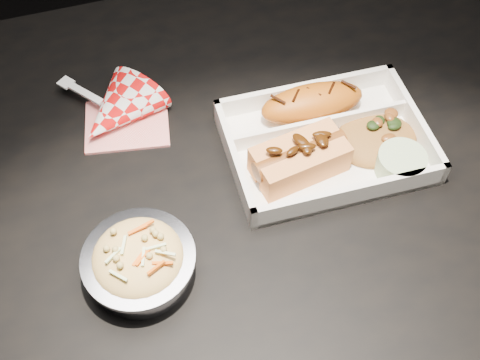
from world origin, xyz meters
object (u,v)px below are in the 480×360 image
(food_tray, at_px, (325,144))
(foil_coleslaw_cup, at_px, (139,261))
(dining_table, at_px, (227,223))
(hotdog, at_px, (300,157))
(napkin_fork, at_px, (117,113))
(fried_pastry, at_px, (312,103))

(food_tray, xyz_separation_m, foil_coleslaw_cup, (-0.26, -0.10, 0.02))
(dining_table, height_order, food_tray, food_tray)
(food_tray, bearing_deg, dining_table, -171.09)
(hotdog, height_order, napkin_fork, napkin_fork)
(dining_table, distance_m, hotdog, 0.15)
(food_tray, bearing_deg, fried_pastry, 90.00)
(foil_coleslaw_cup, bearing_deg, hotdog, 20.17)
(napkin_fork, bearing_deg, hotdog, 14.23)
(food_tray, relative_size, hotdog, 2.09)
(food_tray, height_order, hotdog, hotdog)
(food_tray, relative_size, fried_pastry, 1.84)
(dining_table, relative_size, fried_pastry, 8.62)
(food_tray, relative_size, napkin_fork, 1.64)
(foil_coleslaw_cup, bearing_deg, food_tray, 21.75)
(dining_table, xyz_separation_m, foil_coleslaw_cup, (-0.12, -0.09, 0.12))
(food_tray, height_order, napkin_fork, napkin_fork)
(dining_table, relative_size, foil_coleslaw_cup, 9.65)
(foil_coleslaw_cup, xyz_separation_m, napkin_fork, (0.02, 0.23, -0.01))
(dining_table, xyz_separation_m, hotdog, (0.09, -0.01, 0.12))
(fried_pastry, height_order, napkin_fork, napkin_fork)
(fried_pastry, relative_size, foil_coleslaw_cup, 1.12)
(hotdog, bearing_deg, food_tray, 20.08)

